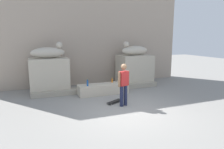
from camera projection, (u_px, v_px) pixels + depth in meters
ground_plane at (127, 112)px, 7.42m from camera, size 40.00×40.00×0.00m
facade_wall at (88, 28)px, 11.64m from camera, size 11.36×0.60×6.36m
pedestal_left at (49, 75)px, 10.01m from camera, size 1.81×1.38×1.68m
pedestal_right at (134, 70)px, 11.70m from camera, size 1.81×1.38×1.68m
statue_reclining_left at (49, 52)px, 9.83m from camera, size 1.63×0.66×0.78m
statue_reclining_right at (134, 50)px, 11.49m from camera, size 1.63×0.64×0.78m
ledge_block at (103, 89)px, 9.78m from camera, size 2.38×0.70×0.48m
skater at (124, 83)px, 7.95m from camera, size 0.52×0.29×1.67m
skateboard at (115, 101)px, 8.46m from camera, size 0.80×0.57×0.08m
bottle_orange at (112, 81)px, 10.02m from camera, size 0.06×0.06×0.26m
bottle_blue at (88, 83)px, 9.28m from camera, size 0.08×0.08×0.33m
bottle_clear at (119, 80)px, 10.03m from camera, size 0.07×0.07×0.32m
stair_step at (99, 89)px, 10.33m from camera, size 6.49×0.50×0.24m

